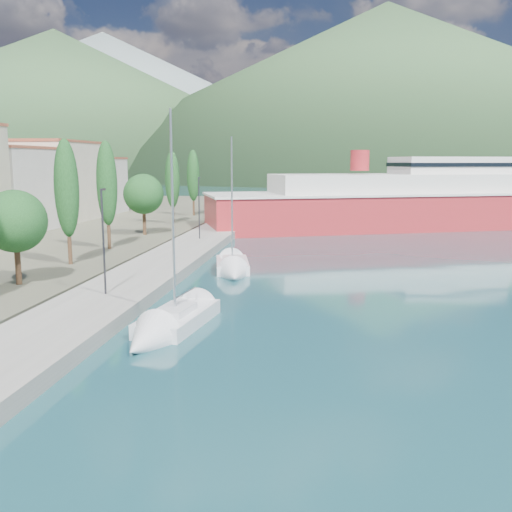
# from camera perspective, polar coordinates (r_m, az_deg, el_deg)

# --- Properties ---
(ground) EXTENTS (1400.00, 1400.00, 0.00)m
(ground) POSITION_cam_1_polar(r_m,az_deg,el_deg) (135.34, 5.81, 5.86)
(ground) COLOR #1C4A51
(quay) EXTENTS (5.00, 88.00, 0.80)m
(quay) POSITION_cam_1_polar(r_m,az_deg,el_deg) (43.70, -9.73, -1.20)
(quay) COLOR gray
(quay) RESTS_ON ground
(hills_far) EXTENTS (1480.00, 900.00, 180.00)m
(hills_far) POSITION_cam_1_polar(r_m,az_deg,el_deg) (651.60, 19.99, 14.98)
(hills_far) COLOR gray
(hills_far) RESTS_ON ground
(hills_near) EXTENTS (1010.00, 520.00, 115.00)m
(hills_near) POSITION_cam_1_polar(r_m,az_deg,el_deg) (400.91, 21.68, 14.64)
(hills_near) COLOR #375A34
(hills_near) RESTS_ON ground
(tree_row) EXTENTS (4.19, 65.73, 10.32)m
(tree_row) POSITION_cam_1_polar(r_m,az_deg,el_deg) (50.38, -15.32, 6.02)
(tree_row) COLOR #47301E
(tree_row) RESTS_ON land_strip
(lamp_posts) EXTENTS (0.15, 49.83, 6.06)m
(lamp_posts) POSITION_cam_1_polar(r_m,az_deg,el_deg) (33.27, -15.25, 1.71)
(lamp_posts) COLOR #2D2D33
(lamp_posts) RESTS_ON quay
(sailboat_near) EXTENTS (3.63, 8.52, 11.86)m
(sailboat_near) POSITION_cam_1_polar(r_m,az_deg,el_deg) (28.08, -9.40, -7.35)
(sailboat_near) COLOR silver
(sailboat_near) RESTS_ON ground
(sailboat_mid) EXTENTS (3.91, 7.93, 11.17)m
(sailboat_mid) POSITION_cam_1_polar(r_m,az_deg,el_deg) (42.73, -2.31, -1.43)
(sailboat_mid) COLOR silver
(sailboat_mid) RESTS_ON ground
(ferry) EXTENTS (52.29, 27.74, 10.26)m
(ferry) POSITION_cam_1_polar(r_m,az_deg,el_deg) (75.19, 15.39, 5.11)
(ferry) COLOR #B1252A
(ferry) RESTS_ON ground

